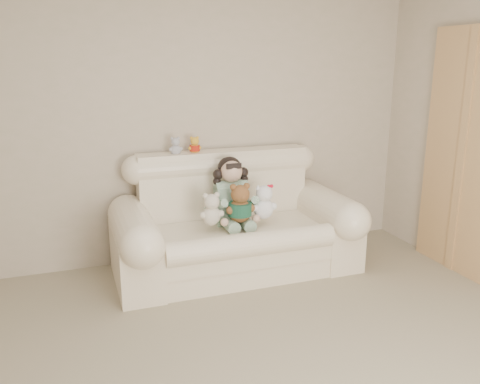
# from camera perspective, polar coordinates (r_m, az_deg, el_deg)

# --- Properties ---
(wall_back) EXTENTS (4.50, 0.00, 4.50)m
(wall_back) POSITION_cam_1_polar(r_m,az_deg,el_deg) (4.55, -6.95, 8.18)
(wall_back) COLOR #C6B29D
(wall_back) RESTS_ON ground
(sofa) EXTENTS (2.10, 0.95, 1.03)m
(sofa) POSITION_cam_1_polar(r_m,az_deg,el_deg) (4.34, -0.44, -2.68)
(sofa) COLOR #FFF4CD
(sofa) RESTS_ON floor
(door_panel) EXTENTS (0.06, 0.90, 2.10)m
(door_panel) POSITION_cam_1_polar(r_m,az_deg,el_deg) (4.67, 24.28, 4.03)
(door_panel) COLOR #A37A45
(door_panel) RESTS_ON floor
(seated_child) EXTENTS (0.38, 0.46, 0.60)m
(seated_child) POSITION_cam_1_polar(r_m,az_deg,el_deg) (4.35, -1.02, 0.19)
(seated_child) COLOR #28693A
(seated_child) RESTS_ON sofa
(brown_teddy) EXTENTS (0.29, 0.24, 0.39)m
(brown_teddy) POSITION_cam_1_polar(r_m,az_deg,el_deg) (4.16, -0.01, -0.84)
(brown_teddy) COLOR brown
(brown_teddy) RESTS_ON sofa
(white_cat) EXTENTS (0.23, 0.18, 0.36)m
(white_cat) POSITION_cam_1_polar(r_m,az_deg,el_deg) (4.26, 2.73, -0.72)
(white_cat) COLOR white
(white_cat) RESTS_ON sofa
(cream_teddy) EXTENTS (0.26, 0.23, 0.32)m
(cream_teddy) POSITION_cam_1_polar(r_m,az_deg,el_deg) (4.10, -3.30, -1.61)
(cream_teddy) COLOR beige
(cream_teddy) RESTS_ON sofa
(yellow_mini_bear) EXTENTS (0.13, 0.11, 0.18)m
(yellow_mini_bear) POSITION_cam_1_polar(r_m,az_deg,el_deg) (4.46, -5.21, 5.53)
(yellow_mini_bear) COLOR yellow
(yellow_mini_bear) RESTS_ON sofa
(grey_mini_plush) EXTENTS (0.12, 0.10, 0.19)m
(grey_mini_plush) POSITION_cam_1_polar(r_m,az_deg,el_deg) (4.41, -7.39, 5.40)
(grey_mini_plush) COLOR silver
(grey_mini_plush) RESTS_ON sofa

